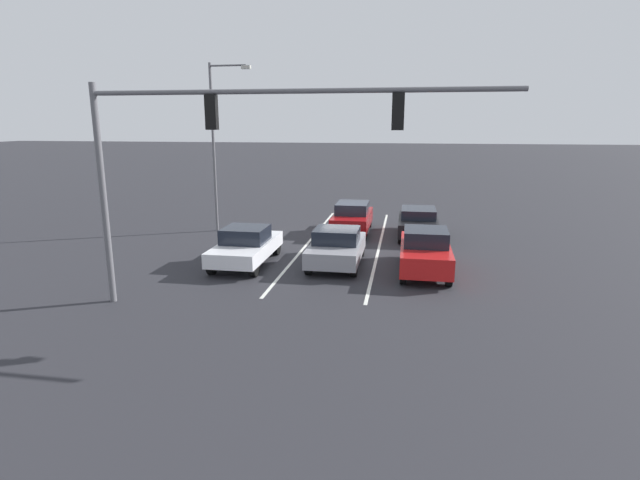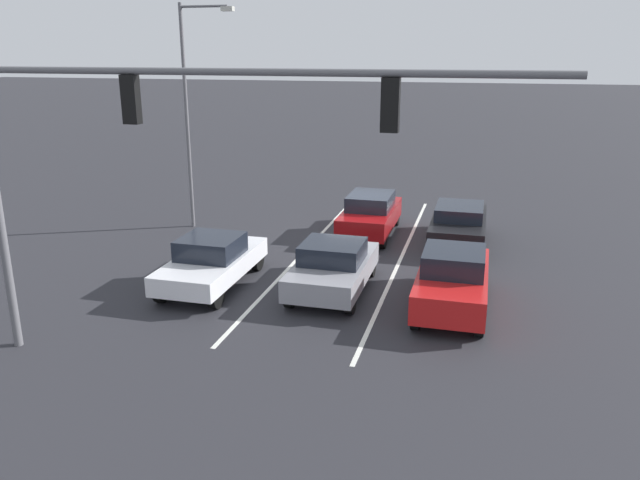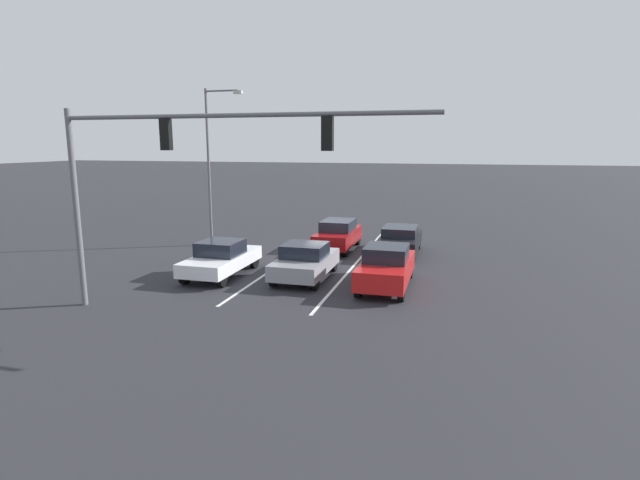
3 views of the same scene
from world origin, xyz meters
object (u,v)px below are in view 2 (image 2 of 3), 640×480
object	(u,v)px
car_gray_midlane_front	(333,267)
traffic_signal_gantry	(139,139)
car_red_leftlane_front	(453,279)
car_maroon_midlane_second	(370,214)
car_black_leftlane_second	(459,224)
street_lamp_right_shoulder	(191,103)
car_white_rightlane_front	(212,261)

from	to	relation	value
car_gray_midlane_front	traffic_signal_gantry	world-z (taller)	traffic_signal_gantry
car_red_leftlane_front	car_maroon_midlane_second	xyz separation A→B (m)	(3.45, -6.37, -0.01)
car_gray_midlane_front	car_black_leftlane_second	bearing A→B (deg)	-119.77
street_lamp_right_shoulder	traffic_signal_gantry	bearing A→B (deg)	111.13
car_red_leftlane_front	car_black_leftlane_second	bearing A→B (deg)	-88.52
street_lamp_right_shoulder	car_white_rightlane_front	bearing A→B (deg)	119.24
car_gray_midlane_front	car_black_leftlane_second	world-z (taller)	car_gray_midlane_front
car_white_rightlane_front	traffic_signal_gantry	world-z (taller)	traffic_signal_gantry
car_white_rightlane_front	car_black_leftlane_second	size ratio (longest dim) A/B	1.00
car_red_leftlane_front	car_gray_midlane_front	world-z (taller)	car_red_leftlane_front
car_red_leftlane_front	car_gray_midlane_front	size ratio (longest dim) A/B	1.07
car_red_leftlane_front	traffic_signal_gantry	size ratio (longest dim) A/B	0.37
car_black_leftlane_second	traffic_signal_gantry	size ratio (longest dim) A/B	0.37
car_maroon_midlane_second	car_gray_midlane_front	bearing A→B (deg)	90.37
car_maroon_midlane_second	car_black_leftlane_second	bearing A→B (deg)	174.58
car_black_leftlane_second	car_maroon_midlane_second	distance (m)	3.31
car_white_rightlane_front	car_black_leftlane_second	xyz separation A→B (m)	(-6.82, -6.17, -0.02)
car_gray_midlane_front	car_black_leftlane_second	distance (m)	6.55
car_white_rightlane_front	car_gray_midlane_front	xyz separation A→B (m)	(-3.57, -0.48, -0.02)
car_maroon_midlane_second	traffic_signal_gantry	distance (m)	12.37
car_black_leftlane_second	traffic_signal_gantry	world-z (taller)	traffic_signal_gantry
car_maroon_midlane_second	traffic_signal_gantry	xyz separation A→B (m)	(2.67, 11.32, 4.20)
car_red_leftlane_front	car_maroon_midlane_second	size ratio (longest dim) A/B	1.03
car_gray_midlane_front	car_maroon_midlane_second	distance (m)	6.00
traffic_signal_gantry	car_red_leftlane_front	bearing A→B (deg)	-141.00
car_maroon_midlane_second	car_white_rightlane_front	bearing A→B (deg)	61.39
car_white_rightlane_front	car_red_leftlane_front	size ratio (longest dim) A/B	1.00
traffic_signal_gantry	car_black_leftlane_second	bearing A→B (deg)	-118.42
car_black_leftlane_second	car_red_leftlane_front	bearing A→B (deg)	91.48
car_white_rightlane_front	traffic_signal_gantry	xyz separation A→B (m)	(-0.87, 4.84, 4.25)
car_white_rightlane_front	street_lamp_right_shoulder	world-z (taller)	street_lamp_right_shoulder
car_white_rightlane_front	car_black_leftlane_second	distance (m)	9.20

